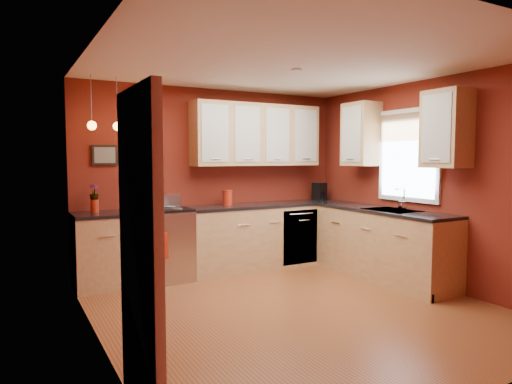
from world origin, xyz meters
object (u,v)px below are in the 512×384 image
red_canister (228,198)px  sink (392,212)px  gas_range (161,244)px  coffee_maker (320,192)px  soap_pump (402,203)px

red_canister → sink: bearing=-44.5°
gas_range → coffee_maker: bearing=1.3°
sink → soap_pump: size_ratio=4.00×
sink → red_canister: (-1.61, 1.58, 0.13)m
coffee_maker → soap_pump: bearing=-101.6°
gas_range → soap_pump: (2.73, -1.57, 0.55)m
sink → soap_pump: (0.11, -0.07, 0.11)m
sink → coffee_maker: bearing=89.6°
red_canister → soap_pump: 2.38m
sink → coffee_maker: sink is taller
soap_pump → coffee_maker: bearing=93.5°
sink → red_canister: sink is taller
red_canister → coffee_maker: (1.62, -0.02, 0.02)m
sink → gas_range: bearing=150.2°
gas_range → soap_pump: 3.20m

